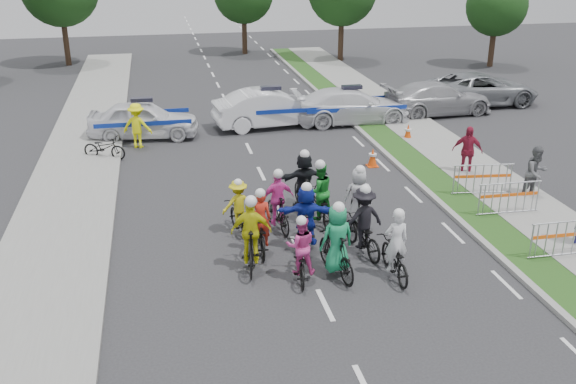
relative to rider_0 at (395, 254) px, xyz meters
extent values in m
plane|color=#28282B|center=(-2.03, -0.97, -0.62)|extent=(90.00, 90.00, 0.00)
cube|color=gray|center=(3.07, 4.03, -0.56)|extent=(0.20, 60.00, 0.12)
cube|color=#244D18|center=(3.77, 4.03, -0.57)|extent=(1.20, 60.00, 0.11)
cube|color=gray|center=(5.57, 4.03, -0.56)|extent=(2.40, 60.00, 0.13)
cube|color=gray|center=(-8.53, 4.03, -0.56)|extent=(3.00, 60.00, 0.13)
imported|color=black|center=(0.00, 0.01, -0.14)|extent=(0.68, 1.86, 0.97)
imported|color=white|center=(0.00, -0.04, 0.37)|extent=(0.60, 0.40, 1.62)
sphere|color=white|center=(0.00, -0.09, 1.12)|extent=(0.28, 0.28, 0.28)
imported|color=black|center=(-1.41, 0.36, -0.04)|extent=(0.89, 2.01, 1.17)
imported|color=#1B965C|center=(-1.41, 0.31, 0.43)|extent=(0.94, 0.70, 1.75)
sphere|color=white|center=(-1.41, 0.26, 1.27)|extent=(0.30, 0.30, 0.30)
imported|color=black|center=(-2.33, 0.39, -0.17)|extent=(0.83, 1.78, 0.90)
imported|color=#D83C91|center=(-2.33, 0.34, 0.30)|extent=(0.80, 0.66, 1.50)
sphere|color=white|center=(-2.33, 0.29, 0.99)|extent=(0.26, 0.26, 0.26)
imported|color=black|center=(-3.43, 1.17, -0.04)|extent=(0.86, 2.01, 1.17)
imported|color=yellow|center=(-3.43, 1.12, 0.43)|extent=(1.08, 0.59, 1.75)
sphere|color=white|center=(-3.43, 1.07, 1.27)|extent=(0.30, 0.30, 0.30)
imported|color=black|center=(-0.39, 1.41, -0.11)|extent=(1.01, 2.05, 1.03)
imported|color=black|center=(-0.39, 1.36, 0.42)|extent=(1.20, 0.82, 1.72)
sphere|color=white|center=(-0.39, 1.31, 1.23)|extent=(0.30, 0.30, 0.30)
imported|color=black|center=(-1.83, 1.96, -0.06)|extent=(0.85, 1.94, 1.13)
imported|color=#1629A6|center=(-1.83, 1.91, 0.40)|extent=(1.63, 0.77, 1.69)
sphere|color=white|center=(-1.83, 1.86, 1.20)|extent=(0.29, 0.29, 0.29)
imported|color=black|center=(-3.04, 2.08, -0.15)|extent=(0.76, 1.85, 0.95)
imported|color=red|center=(-3.04, 2.03, 0.35)|extent=(0.60, 0.42, 1.59)
sphere|color=white|center=(-3.04, 1.98, 1.09)|extent=(0.27, 0.27, 0.27)
imported|color=black|center=(-0.06, 2.91, -0.05)|extent=(0.75, 1.94, 1.14)
imported|color=silver|center=(-0.06, 2.86, 0.41)|extent=(0.89, 0.63, 1.71)
sphere|color=white|center=(-0.06, 2.81, 1.22)|extent=(0.30, 0.30, 0.30)
imported|color=black|center=(-1.06, 3.50, -0.10)|extent=(1.05, 2.08, 1.04)
imported|color=#188627|center=(-1.06, 3.45, 0.42)|extent=(0.95, 0.80, 1.73)
sphere|color=white|center=(-1.06, 3.40, 1.25)|extent=(0.30, 0.30, 0.30)
imported|color=black|center=(-2.32, 3.33, -0.08)|extent=(0.80, 1.86, 1.08)
imported|color=#F143B4|center=(-2.32, 3.28, 0.37)|extent=(1.00, 0.55, 1.62)
sphere|color=white|center=(-2.32, 3.23, 1.13)|extent=(0.28, 0.28, 0.28)
imported|color=black|center=(-3.47, 3.34, -0.19)|extent=(0.84, 1.73, 0.87)
imported|color=yellow|center=(-3.47, 3.29, 0.28)|extent=(1.01, 0.69, 1.45)
sphere|color=white|center=(-3.47, 3.24, 0.94)|extent=(0.25, 0.25, 0.25)
imported|color=black|center=(-1.29, 4.49, -0.04)|extent=(0.67, 1.96, 1.16)
imported|color=black|center=(-1.29, 4.44, 0.42)|extent=(1.64, 0.62, 1.74)
sphere|color=white|center=(-1.29, 4.39, 1.25)|extent=(0.30, 0.30, 0.30)
imported|color=white|center=(-6.13, 13.44, 0.15)|extent=(4.75, 2.39, 1.55)
imported|color=white|center=(-0.59, 13.98, 0.21)|extent=(5.24, 2.33, 1.67)
imported|color=white|center=(3.10, 13.89, 0.16)|extent=(5.44, 2.31, 1.56)
imported|color=#A7A7AC|center=(7.56, 14.48, 0.14)|extent=(5.46, 2.61, 1.53)
imported|color=gray|center=(10.42, 15.77, 0.18)|extent=(5.85, 2.79, 1.61)
imported|color=#535458|center=(6.28, 3.98, 0.25)|extent=(0.98, 0.84, 1.75)
imported|color=maroon|center=(5.10, 6.45, 0.27)|extent=(1.13, 0.87, 1.79)
imported|color=#FAFF0D|center=(-6.37, 12.08, 0.28)|extent=(1.32, 1.01, 1.81)
cube|color=#F24C0C|center=(2.14, 7.99, -0.61)|extent=(0.40, 0.40, 0.03)
cone|color=#F24C0C|center=(2.14, 7.99, -0.27)|extent=(0.36, 0.36, 0.70)
cylinder|color=silver|center=(2.14, 7.99, -0.17)|extent=(0.29, 0.29, 0.08)
cube|color=#F24C0C|center=(4.64, 10.80, -0.61)|extent=(0.40, 0.40, 0.03)
cone|color=#F24C0C|center=(4.64, 10.80, -0.27)|extent=(0.36, 0.36, 0.70)
cylinder|color=silver|center=(4.64, 10.80, -0.17)|extent=(0.29, 0.29, 0.08)
imported|color=black|center=(-7.62, 10.88, -0.18)|extent=(1.80, 1.24, 0.89)
cylinder|color=#382619|center=(6.97, 29.03, 1.00)|extent=(0.36, 0.36, 3.25)
cylinder|color=#382619|center=(15.97, 25.03, 0.75)|extent=(0.36, 0.36, 2.75)
sphere|color=black|center=(15.97, 25.03, 3.23)|extent=(3.85, 3.85, 3.85)
cylinder|color=#382619|center=(-11.03, 31.03, 1.13)|extent=(0.36, 0.36, 3.50)
cylinder|color=#382619|center=(0.97, 33.03, 0.88)|extent=(0.36, 0.36, 3.00)
camera|label=1|loc=(-5.49, -13.36, 7.37)|focal=40.00mm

